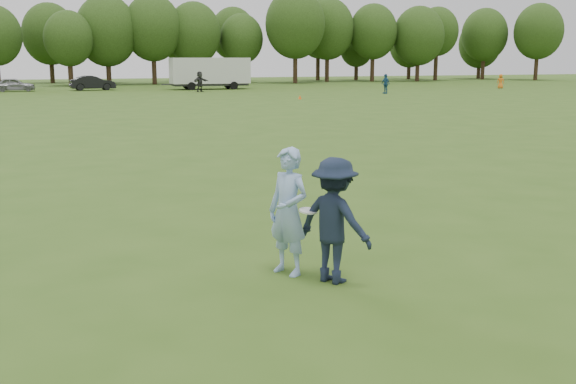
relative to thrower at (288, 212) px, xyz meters
name	(u,v)px	position (x,y,z in m)	size (l,w,h in m)	color
ground	(357,265)	(1.15, 0.01, -0.96)	(200.00, 200.00, 0.00)	#325317
thrower	(288,212)	(0.00, 0.00, 0.00)	(0.70, 0.46, 1.91)	#8FAFDD
defender	(335,220)	(0.50, -0.56, -0.05)	(1.17, 0.68, 1.82)	#172033
player_far_b	(385,84)	(25.67, 45.76, -0.07)	(1.03, 0.43, 1.77)	#21527D
player_far_c	(501,81)	(41.90, 50.81, -0.20)	(0.74, 0.48, 1.52)	orange
player_far_d	(200,82)	(10.56, 54.46, 0.02)	(1.80, 0.57, 1.95)	#2A2A2A
car_e	(14,85)	(-6.10, 61.24, -0.30)	(1.54, 3.83, 1.31)	gray
car_f	(93,83)	(1.18, 61.39, -0.23)	(1.53, 4.39, 1.45)	black
field_cone	(300,97)	(15.52, 40.71, -0.81)	(0.28, 0.28, 0.30)	#F24B0C
disc_in_play	(308,211)	(0.19, -0.33, 0.07)	(0.31, 0.31, 0.07)	white
cargo_trailer	(210,72)	(12.74, 59.57, 0.82)	(9.00, 2.75, 3.20)	silver
treeline	(105,32)	(3.96, 76.90, 5.30)	(130.35, 18.39, 11.74)	#332114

